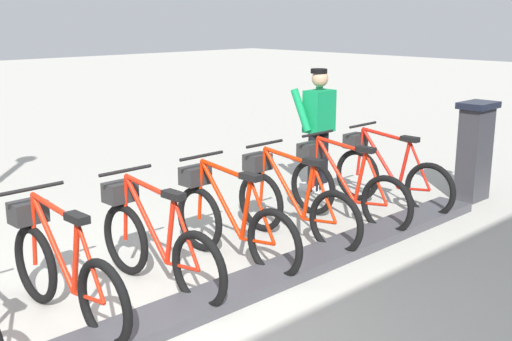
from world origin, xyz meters
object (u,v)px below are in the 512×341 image
(bike_docked_2, at_px, (291,202))
(bike_docked_5, at_px, (62,269))
(bike_docked_4, at_px, (154,242))
(worker_near_rack, at_px, (318,125))
(bike_docked_1, at_px, (343,187))
(bike_docked_3, at_px, (229,220))
(bike_docked_0, at_px, (387,174))
(payment_kiosk, at_px, (475,150))

(bike_docked_2, bearing_deg, bike_docked_5, 90.00)
(bike_docked_4, bearing_deg, worker_near_rack, -72.25)
(bike_docked_1, distance_m, bike_docked_2, 0.88)
(bike_docked_5, relative_size, worker_near_rack, 1.04)
(bike_docked_3, xyz_separation_m, worker_near_rack, (1.11, -2.61, 0.48))
(bike_docked_0, xyz_separation_m, worker_near_rack, (1.11, 0.02, 0.48))
(bike_docked_5, bearing_deg, worker_near_rack, -75.66)
(bike_docked_2, bearing_deg, bike_docked_1, -90.00)
(bike_docked_3, height_order, bike_docked_4, same)
(payment_kiosk, bearing_deg, bike_docked_0, 62.46)
(bike_docked_1, bearing_deg, bike_docked_4, 90.00)
(bike_docked_5, xyz_separation_m, worker_near_rack, (1.11, -4.36, 0.48))
(payment_kiosk, bearing_deg, bike_docked_4, 82.91)
(bike_docked_1, distance_m, bike_docked_4, 2.63)
(bike_docked_0, bearing_deg, bike_docked_1, 90.00)
(bike_docked_5, bearing_deg, bike_docked_0, -90.00)
(bike_docked_0, distance_m, bike_docked_2, 1.75)
(bike_docked_2, relative_size, bike_docked_4, 1.00)
(bike_docked_2, relative_size, bike_docked_3, 1.00)
(payment_kiosk, bearing_deg, bike_docked_2, 78.65)
(bike_docked_5, bearing_deg, bike_docked_3, -90.00)
(payment_kiosk, relative_size, bike_docked_1, 0.74)
(bike_docked_3, bearing_deg, bike_docked_4, 90.00)
(bike_docked_2, xyz_separation_m, worker_near_rack, (1.11, -1.73, 0.48))
(payment_kiosk, xyz_separation_m, bike_docked_5, (0.57, 5.48, -0.24))
(bike_docked_3, bearing_deg, bike_docked_5, 90.00)
(payment_kiosk, relative_size, bike_docked_2, 0.74)
(bike_docked_0, bearing_deg, bike_docked_5, 90.00)
(worker_near_rack, bearing_deg, bike_docked_3, 113.15)
(payment_kiosk, distance_m, bike_docked_2, 2.91)
(payment_kiosk, bearing_deg, bike_docked_5, 84.04)
(bike_docked_2, distance_m, bike_docked_4, 1.75)
(bike_docked_2, distance_m, worker_near_rack, 2.11)
(payment_kiosk, relative_size, bike_docked_3, 0.74)
(bike_docked_2, height_order, worker_near_rack, worker_near_rack)
(payment_kiosk, height_order, bike_docked_1, payment_kiosk)
(bike_docked_0, distance_m, worker_near_rack, 1.21)
(bike_docked_4, bearing_deg, bike_docked_5, 90.00)
(bike_docked_4, distance_m, worker_near_rack, 3.69)
(bike_docked_1, height_order, bike_docked_4, same)
(bike_docked_0, bearing_deg, bike_docked_2, 90.00)
(bike_docked_4, xyz_separation_m, worker_near_rack, (1.11, -3.48, 0.48))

